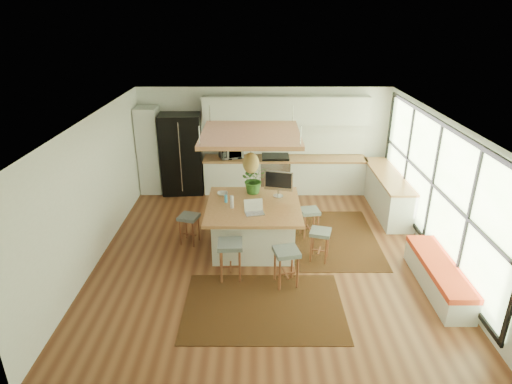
{
  "coord_description": "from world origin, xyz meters",
  "views": [
    {
      "loc": [
        -0.18,
        -7.44,
        4.47
      ],
      "look_at": [
        -0.2,
        0.5,
        1.1
      ],
      "focal_mm": 30.08,
      "sensor_mm": 36.0,
      "label": 1
    }
  ],
  "objects_px": {
    "stool_near_right": "(286,267)",
    "island_plant": "(254,182)",
    "stool_right_back": "(309,221)",
    "stool_near_left": "(230,261)",
    "monitor": "(278,185)",
    "stool_right_front": "(320,243)",
    "microwave": "(231,151)",
    "laptop": "(255,208)",
    "island": "(253,226)",
    "stool_left_side": "(189,227)",
    "fridge": "(182,158)"
  },
  "relations": [
    {
      "from": "monitor",
      "to": "stool_near_left",
      "type": "bearing_deg",
      "value": -107.16
    },
    {
      "from": "stool_left_side",
      "to": "laptop",
      "type": "bearing_deg",
      "value": -21.93
    },
    {
      "from": "laptop",
      "to": "microwave",
      "type": "distance_m",
      "value": 3.41
    },
    {
      "from": "island",
      "to": "monitor",
      "type": "bearing_deg",
      "value": 39.02
    },
    {
      "from": "fridge",
      "to": "island",
      "type": "bearing_deg",
      "value": -61.56
    },
    {
      "from": "stool_left_side",
      "to": "island_plant",
      "type": "distance_m",
      "value": 1.63
    },
    {
      "from": "stool_right_back",
      "to": "stool_near_left",
      "type": "bearing_deg",
      "value": -135.66
    },
    {
      "from": "island_plant",
      "to": "fridge",
      "type": "bearing_deg",
      "value": 129.25
    },
    {
      "from": "island",
      "to": "stool_right_back",
      "type": "bearing_deg",
      "value": 19.16
    },
    {
      "from": "stool_near_right",
      "to": "microwave",
      "type": "relative_size",
      "value": 1.22
    },
    {
      "from": "stool_right_back",
      "to": "stool_left_side",
      "type": "relative_size",
      "value": 1.0
    },
    {
      "from": "laptop",
      "to": "monitor",
      "type": "distance_m",
      "value": 0.97
    },
    {
      "from": "stool_near_right",
      "to": "microwave",
      "type": "height_order",
      "value": "microwave"
    },
    {
      "from": "stool_near_right",
      "to": "laptop",
      "type": "relative_size",
      "value": 1.84
    },
    {
      "from": "stool_left_side",
      "to": "microwave",
      "type": "distance_m",
      "value": 3.0
    },
    {
      "from": "island",
      "to": "stool_left_side",
      "type": "bearing_deg",
      "value": 174.42
    },
    {
      "from": "fridge",
      "to": "stool_right_back",
      "type": "relative_size",
      "value": 3.31
    },
    {
      "from": "monitor",
      "to": "island",
      "type": "bearing_deg",
      "value": -127.68
    },
    {
      "from": "island",
      "to": "stool_right_back",
      "type": "xyz_separation_m",
      "value": [
        1.18,
        0.41,
        -0.11
      ]
    },
    {
      "from": "stool_near_left",
      "to": "microwave",
      "type": "height_order",
      "value": "microwave"
    },
    {
      "from": "island",
      "to": "stool_right_front",
      "type": "distance_m",
      "value": 1.38
    },
    {
      "from": "stool_near_right",
      "to": "island_plant",
      "type": "bearing_deg",
      "value": 106.22
    },
    {
      "from": "stool_near_left",
      "to": "laptop",
      "type": "bearing_deg",
      "value": 59.36
    },
    {
      "from": "stool_near_right",
      "to": "laptop",
      "type": "distance_m",
      "value": 1.29
    },
    {
      "from": "stool_near_right",
      "to": "stool_left_side",
      "type": "distance_m",
      "value": 2.4
    },
    {
      "from": "stool_right_back",
      "to": "stool_right_front",
      "type": "bearing_deg",
      "value": -84.48
    },
    {
      "from": "island",
      "to": "laptop",
      "type": "height_order",
      "value": "laptop"
    },
    {
      "from": "stool_right_front",
      "to": "island_plant",
      "type": "xyz_separation_m",
      "value": [
        -1.26,
        1.14,
        0.81
      ]
    },
    {
      "from": "fridge",
      "to": "stool_right_front",
      "type": "height_order",
      "value": "fridge"
    },
    {
      "from": "stool_near_right",
      "to": "monitor",
      "type": "relative_size",
      "value": 1.17
    },
    {
      "from": "laptop",
      "to": "stool_near_right",
      "type": "bearing_deg",
      "value": -70.68
    },
    {
      "from": "stool_near_left",
      "to": "stool_near_right",
      "type": "bearing_deg",
      "value": -11.85
    },
    {
      "from": "fridge",
      "to": "stool_left_side",
      "type": "height_order",
      "value": "fridge"
    },
    {
      "from": "stool_right_front",
      "to": "microwave",
      "type": "bearing_deg",
      "value": 118.48
    },
    {
      "from": "stool_right_back",
      "to": "laptop",
      "type": "xyz_separation_m",
      "value": [
        -1.16,
        -0.82,
        0.7
      ]
    },
    {
      "from": "island",
      "to": "stool_right_front",
      "type": "bearing_deg",
      "value": -22.39
    },
    {
      "from": "laptop",
      "to": "island_plant",
      "type": "height_order",
      "value": "island_plant"
    },
    {
      "from": "island",
      "to": "stool_near_right",
      "type": "xyz_separation_m",
      "value": [
        0.58,
        -1.34,
        -0.11
      ]
    },
    {
      "from": "laptop",
      "to": "microwave",
      "type": "xyz_separation_m",
      "value": [
        -0.63,
        3.35,
        0.07
      ]
    },
    {
      "from": "stool_near_left",
      "to": "stool_right_back",
      "type": "bearing_deg",
      "value": 44.34
    },
    {
      "from": "laptop",
      "to": "monitor",
      "type": "relative_size",
      "value": 0.63
    },
    {
      "from": "stool_right_back",
      "to": "island_plant",
      "type": "xyz_separation_m",
      "value": [
        -1.17,
        0.2,
        0.81
      ]
    },
    {
      "from": "monitor",
      "to": "stool_near_right",
      "type": "bearing_deg",
      "value": -74.46
    },
    {
      "from": "stool_near_right",
      "to": "stool_left_side",
      "type": "height_order",
      "value": "stool_near_right"
    },
    {
      "from": "stool_right_front",
      "to": "stool_right_back",
      "type": "relative_size",
      "value": 1.01
    },
    {
      "from": "stool_near_right",
      "to": "fridge",
      "type": "bearing_deg",
      "value": 119.95
    },
    {
      "from": "island_plant",
      "to": "stool_right_front",
      "type": "bearing_deg",
      "value": -41.91
    },
    {
      "from": "stool_left_side",
      "to": "monitor",
      "type": "xyz_separation_m",
      "value": [
        1.83,
        0.28,
        0.83
      ]
    },
    {
      "from": "fridge",
      "to": "stool_right_front",
      "type": "xyz_separation_m",
      "value": [
        3.16,
        -3.45,
        -0.57
      ]
    },
    {
      "from": "island",
      "to": "microwave",
      "type": "distance_m",
      "value": 3.07
    }
  ]
}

